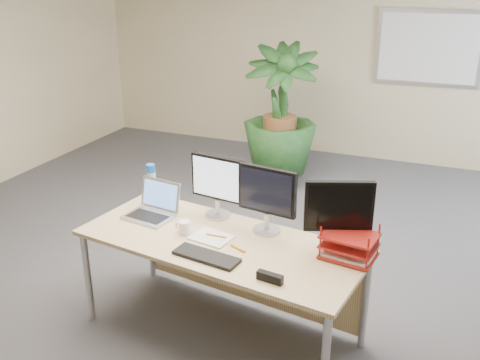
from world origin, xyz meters
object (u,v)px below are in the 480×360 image
at_px(desk, 229,254).
at_px(laptop, 153,208).
at_px(monitor_right, 267,196).
at_px(monitor_left, 217,183).
at_px(floor_plant, 280,125).

distance_m(desk, laptop, 0.68).
bearing_deg(monitor_right, monitor_left, 167.22).
bearing_deg(floor_plant, laptop, -91.72).
height_order(monitor_right, laptop, monitor_right).
bearing_deg(laptop, floor_plant, 88.28).
xyz_separation_m(desk, laptop, (-0.64, 0.07, 0.22)).
bearing_deg(monitor_right, laptop, -175.34).
relative_size(desk, floor_plant, 1.38).
distance_m(desk, monitor_left, 0.53).
xyz_separation_m(desk, monitor_left, (-0.19, 0.23, 0.43)).
relative_size(floor_plant, monitor_right, 3.13).
relative_size(monitor_left, monitor_right, 0.99).
distance_m(floor_plant, monitor_left, 2.62).
height_order(desk, floor_plant, floor_plant).
height_order(floor_plant, monitor_left, floor_plant).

